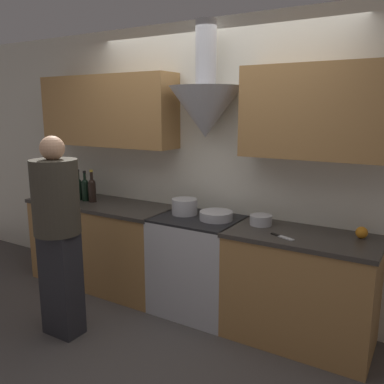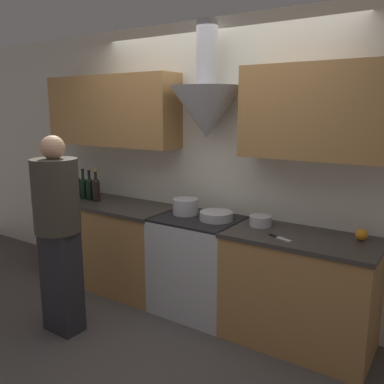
{
  "view_description": "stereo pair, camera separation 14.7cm",
  "coord_description": "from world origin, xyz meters",
  "px_view_note": "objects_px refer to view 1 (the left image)",
  "views": [
    {
      "loc": [
        1.75,
        -2.65,
        1.83
      ],
      "look_at": [
        0.0,
        0.24,
        1.13
      ],
      "focal_mm": 38.0,
      "sensor_mm": 36.0,
      "label": 1
    },
    {
      "loc": [
        1.87,
        -2.57,
        1.83
      ],
      "look_at": [
        0.0,
        0.24,
        1.13
      ],
      "focal_mm": 38.0,
      "sensor_mm": 36.0,
      "label": 2
    }
  ],
  "objects_px": {
    "wine_bottle_5": "(85,189)",
    "wine_bottle_1": "(58,184)",
    "wine_bottle_6": "(92,189)",
    "mixing_bowl": "(216,216)",
    "stock_pot": "(185,207)",
    "saucepan": "(261,220)",
    "wine_bottle_0": "(51,183)",
    "orange_fruit": "(362,232)",
    "wine_bottle_4": "(79,188)",
    "stove_range": "(198,264)",
    "wine_bottle_2": "(64,185)",
    "person_foreground_left": "(58,229)",
    "wine_bottle_3": "(72,186)"
  },
  "relations": [
    {
      "from": "wine_bottle_4",
      "to": "saucepan",
      "type": "bearing_deg",
      "value": 3.07
    },
    {
      "from": "stove_range",
      "to": "wine_bottle_5",
      "type": "xyz_separation_m",
      "value": [
        -1.35,
        -0.03,
        0.57
      ]
    },
    {
      "from": "wine_bottle_0",
      "to": "mixing_bowl",
      "type": "relative_size",
      "value": 1.23
    },
    {
      "from": "saucepan",
      "to": "person_foreground_left",
      "type": "height_order",
      "value": "person_foreground_left"
    },
    {
      "from": "wine_bottle_2",
      "to": "stock_pot",
      "type": "distance_m",
      "value": 1.49
    },
    {
      "from": "wine_bottle_5",
      "to": "orange_fruit",
      "type": "xyz_separation_m",
      "value": [
        2.68,
        0.16,
        -0.08
      ]
    },
    {
      "from": "stove_range",
      "to": "saucepan",
      "type": "bearing_deg",
      "value": 8.05
    },
    {
      "from": "stove_range",
      "to": "wine_bottle_5",
      "type": "distance_m",
      "value": 1.46
    },
    {
      "from": "wine_bottle_6",
      "to": "stove_range",
      "type": "bearing_deg",
      "value": 1.39
    },
    {
      "from": "mixing_bowl",
      "to": "saucepan",
      "type": "xyz_separation_m",
      "value": [
        0.39,
        0.05,
        0.0
      ]
    },
    {
      "from": "wine_bottle_1",
      "to": "mixing_bowl",
      "type": "bearing_deg",
      "value": 1.66
    },
    {
      "from": "wine_bottle_2",
      "to": "stove_range",
      "type": "bearing_deg",
      "value": 1.0
    },
    {
      "from": "stock_pot",
      "to": "saucepan",
      "type": "xyz_separation_m",
      "value": [
        0.73,
        0.03,
        -0.03
      ]
    },
    {
      "from": "stock_pot",
      "to": "wine_bottle_3",
      "type": "bearing_deg",
      "value": -177.08
    },
    {
      "from": "stove_range",
      "to": "saucepan",
      "type": "relative_size",
      "value": 4.81
    },
    {
      "from": "wine_bottle_2",
      "to": "wine_bottle_6",
      "type": "distance_m",
      "value": 0.41
    },
    {
      "from": "mixing_bowl",
      "to": "wine_bottle_2",
      "type": "bearing_deg",
      "value": -178.27
    },
    {
      "from": "mixing_bowl",
      "to": "saucepan",
      "type": "relative_size",
      "value": 1.58
    },
    {
      "from": "wine_bottle_4",
      "to": "person_foreground_left",
      "type": "distance_m",
      "value": 1.12
    },
    {
      "from": "wine_bottle_0",
      "to": "wine_bottle_1",
      "type": "height_order",
      "value": "wine_bottle_0"
    },
    {
      "from": "wine_bottle_5",
      "to": "wine_bottle_1",
      "type": "bearing_deg",
      "value": -179.37
    },
    {
      "from": "wine_bottle_5",
      "to": "stock_pot",
      "type": "bearing_deg",
      "value": 3.39
    },
    {
      "from": "orange_fruit",
      "to": "person_foreground_left",
      "type": "bearing_deg",
      "value": -153.46
    },
    {
      "from": "wine_bottle_3",
      "to": "stock_pot",
      "type": "distance_m",
      "value": 1.38
    },
    {
      "from": "person_foreground_left",
      "to": "orange_fruit",
      "type": "bearing_deg",
      "value": 26.54
    },
    {
      "from": "wine_bottle_0",
      "to": "person_foreground_left",
      "type": "bearing_deg",
      "value": -38.09
    },
    {
      "from": "orange_fruit",
      "to": "mixing_bowl",
      "type": "bearing_deg",
      "value": -174.78
    },
    {
      "from": "wine_bottle_2",
      "to": "wine_bottle_6",
      "type": "bearing_deg",
      "value": -0.21
    },
    {
      "from": "stock_pot",
      "to": "stove_range",
      "type": "bearing_deg",
      "value": -14.96
    },
    {
      "from": "wine_bottle_2",
      "to": "stock_pot",
      "type": "height_order",
      "value": "wine_bottle_2"
    },
    {
      "from": "wine_bottle_2",
      "to": "mixing_bowl",
      "type": "xyz_separation_m",
      "value": [
        1.82,
        0.05,
        -0.1
      ]
    },
    {
      "from": "wine_bottle_2",
      "to": "stock_pot",
      "type": "bearing_deg",
      "value": 2.83
    },
    {
      "from": "stove_range",
      "to": "person_foreground_left",
      "type": "height_order",
      "value": "person_foreground_left"
    },
    {
      "from": "wine_bottle_5",
      "to": "person_foreground_left",
      "type": "height_order",
      "value": "person_foreground_left"
    },
    {
      "from": "stock_pot",
      "to": "saucepan",
      "type": "relative_size",
      "value": 1.28
    },
    {
      "from": "mixing_bowl",
      "to": "person_foreground_left",
      "type": "bearing_deg",
      "value": -134.54
    },
    {
      "from": "wine_bottle_6",
      "to": "orange_fruit",
      "type": "xyz_separation_m",
      "value": [
        2.57,
        0.16,
        -0.09
      ]
    },
    {
      "from": "wine_bottle_3",
      "to": "wine_bottle_4",
      "type": "height_order",
      "value": "wine_bottle_3"
    },
    {
      "from": "stove_range",
      "to": "saucepan",
      "type": "xyz_separation_m",
      "value": [
        0.56,
        0.08,
        0.48
      ]
    },
    {
      "from": "wine_bottle_6",
      "to": "mixing_bowl",
      "type": "height_order",
      "value": "wine_bottle_6"
    },
    {
      "from": "wine_bottle_0",
      "to": "orange_fruit",
      "type": "relative_size",
      "value": 4.05
    },
    {
      "from": "person_foreground_left",
      "to": "saucepan",
      "type": "bearing_deg",
      "value": 37.0
    },
    {
      "from": "wine_bottle_2",
      "to": "mixing_bowl",
      "type": "relative_size",
      "value": 1.11
    },
    {
      "from": "stove_range",
      "to": "wine_bottle_0",
      "type": "distance_m",
      "value": 1.95
    },
    {
      "from": "wine_bottle_2",
      "to": "wine_bottle_6",
      "type": "xyz_separation_m",
      "value": [
        0.41,
        -0.0,
        -0.0
      ]
    },
    {
      "from": "stove_range",
      "to": "orange_fruit",
      "type": "bearing_deg",
      "value": 5.68
    },
    {
      "from": "wine_bottle_2",
      "to": "wine_bottle_5",
      "type": "xyz_separation_m",
      "value": [
        0.31,
        0.0,
        -0.01
      ]
    },
    {
      "from": "wine_bottle_4",
      "to": "wine_bottle_5",
      "type": "height_order",
      "value": "wine_bottle_4"
    },
    {
      "from": "wine_bottle_1",
      "to": "mixing_bowl",
      "type": "relative_size",
      "value": 1.21
    },
    {
      "from": "wine_bottle_0",
      "to": "orange_fruit",
      "type": "bearing_deg",
      "value": 3.03
    }
  ]
}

